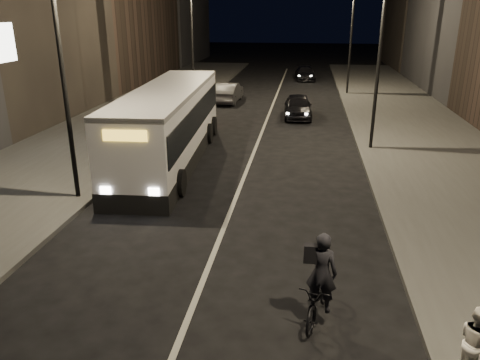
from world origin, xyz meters
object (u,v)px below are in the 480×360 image
(streetlight_right_far, at_px, (349,25))
(streetlight_left_far, at_px, (195,27))
(streetlight_left_near, at_px, (67,47))
(car_far, at_px, (305,73))
(cyclist_on_bicycle, at_px, (320,291))
(pedestrian_woman, at_px, (477,343))
(car_mid, at_px, (228,92))
(city_bus, at_px, (169,122))
(streetlight_right_mid, at_px, (375,36))
(car_near, at_px, (298,106))

(streetlight_right_far, bearing_deg, streetlight_left_far, -150.64)
(streetlight_left_near, height_order, car_far, streetlight_left_near)
(streetlight_left_near, xyz_separation_m, cyclist_on_bicycle, (8.20, -5.80, -4.63))
(pedestrian_woman, height_order, car_mid, pedestrian_woman)
(streetlight_left_far, xyz_separation_m, city_bus, (1.73, -12.90, -3.57))
(streetlight_right_mid, distance_m, car_mid, 15.12)
(streetlight_right_far, distance_m, car_near, 10.69)
(streetlight_right_far, relative_size, car_mid, 1.83)
(streetlight_right_mid, height_order, city_bus, streetlight_right_mid)
(pedestrian_woman, height_order, car_far, pedestrian_woman)
(city_bus, height_order, car_far, city_bus)
(streetlight_right_far, distance_m, streetlight_left_far, 12.24)
(cyclist_on_bicycle, relative_size, pedestrian_woman, 1.48)
(car_near, distance_m, car_mid, 6.88)
(streetlight_left_far, height_order, car_far, streetlight_left_far)
(streetlight_left_far, height_order, car_near, streetlight_left_far)
(car_far, bearing_deg, streetlight_left_far, -123.58)
(streetlight_right_far, relative_size, streetlight_left_near, 1.00)
(pedestrian_woman, bearing_deg, car_near, 2.56)
(cyclist_on_bicycle, bearing_deg, streetlight_right_mid, 94.66)
(city_bus, bearing_deg, car_far, 74.54)
(streetlight_right_far, xyz_separation_m, city_bus, (-8.93, -18.90, -3.57))
(cyclist_on_bicycle, height_order, car_far, cyclist_on_bicycle)
(streetlight_left_near, relative_size, streetlight_left_far, 1.00)
(streetlight_left_near, xyz_separation_m, pedestrian_woman, (10.93, -7.31, -4.46))
(streetlight_left_far, xyz_separation_m, car_far, (7.50, 14.13, -4.73))
(streetlight_left_far, distance_m, car_far, 16.68)
(cyclist_on_bicycle, bearing_deg, car_near, 107.50)
(streetlight_right_far, height_order, streetlight_left_near, same)
(streetlight_right_mid, height_order, streetlight_left_far, same)
(streetlight_left_far, bearing_deg, car_mid, 36.87)
(streetlight_right_far, relative_size, cyclist_on_bicycle, 3.68)
(streetlight_right_far, height_order, car_near, streetlight_right_far)
(city_bus, relative_size, cyclist_on_bicycle, 5.60)
(car_mid, bearing_deg, streetlight_left_near, 85.67)
(pedestrian_woman, xyz_separation_m, car_far, (-3.43, 39.44, -0.27))
(streetlight_left_near, distance_m, car_far, 33.33)
(cyclist_on_bicycle, xyz_separation_m, car_near, (-0.99, 20.81, -0.02))
(pedestrian_woman, bearing_deg, streetlight_right_mid, -5.91)
(city_bus, xyz_separation_m, car_mid, (0.26, 14.39, -1.06))
(cyclist_on_bicycle, distance_m, pedestrian_woman, 3.12)
(streetlight_left_near, bearing_deg, car_far, 76.86)
(streetlight_left_far, bearing_deg, city_bus, -82.35)
(streetlight_left_far, bearing_deg, pedestrian_woman, -66.64)
(streetlight_right_mid, relative_size, pedestrian_woman, 5.46)
(streetlight_left_far, distance_m, city_bus, 13.49)
(streetlight_right_far, bearing_deg, streetlight_right_mid, -90.00)
(streetlight_right_mid, height_order, pedestrian_woman, streetlight_right_mid)
(city_bus, bearing_deg, cyclist_on_bicycle, -62.73)
(streetlight_right_mid, bearing_deg, pedestrian_woman, -89.00)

